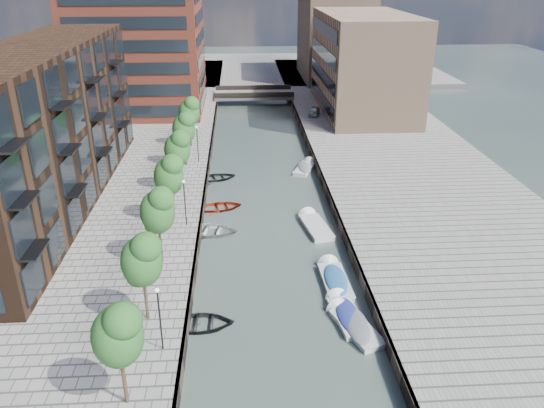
{
  "coord_description": "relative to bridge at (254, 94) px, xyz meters",
  "views": [
    {
      "loc": [
        -2.43,
        -16.78,
        21.21
      ],
      "look_at": [
        0.0,
        22.37,
        3.5
      ],
      "focal_mm": 35.0,
      "sensor_mm": 36.0,
      "label": 1
    }
  ],
  "objects": [
    {
      "name": "lamp_0",
      "position": [
        -7.2,
        -64.0,
        2.12
      ],
      "size": [
        0.24,
        0.24,
        4.12
      ],
      "color": "black",
      "rests_on": "quay_left"
    },
    {
      "name": "tan_block_near",
      "position": [
        16.0,
        -10.0,
        6.61
      ],
      "size": [
        12.0,
        25.0,
        14.0
      ],
      "primitive_type": "cube",
      "color": "#A07E62",
      "rests_on": "quay_right"
    },
    {
      "name": "tree_1",
      "position": [
        -8.5,
        -61.0,
        3.92
      ],
      "size": [
        2.5,
        2.5,
        5.95
      ],
      "color": "#382619",
      "rests_on": "quay_left"
    },
    {
      "name": "sloop_2",
      "position": [
        -4.48,
        -42.7,
        -1.39
      ],
      "size": [
        4.66,
        3.75,
        0.86
      ],
      "primitive_type": "imported",
      "rotation": [
        0.0,
        0.0,
        1.78
      ],
      "color": "#9E2611",
      "rests_on": "ground"
    },
    {
      "name": "tree_5",
      "position": [
        -8.5,
        -33.0,
        3.92
      ],
      "size": [
        2.5,
        2.5,
        5.95
      ],
      "color": "#382619",
      "rests_on": "quay_left"
    },
    {
      "name": "lamp_1",
      "position": [
        -7.2,
        -48.0,
        2.12
      ],
      "size": [
        0.24,
        0.24,
        4.12
      ],
      "color": "black",
      "rests_on": "quay_left"
    },
    {
      "name": "tree_3",
      "position": [
        -8.5,
        -47.0,
        3.92
      ],
      "size": [
        2.5,
        2.5,
        5.95
      ],
      "color": "#382619",
      "rests_on": "quay_left"
    },
    {
      "name": "water",
      "position": [
        0.0,
        -32.0,
        -1.39
      ],
      "size": [
        300.0,
        300.0,
        0.0
      ],
      "primitive_type": "plane",
      "color": "#38473F",
      "rests_on": "ground"
    },
    {
      "name": "motorboat_1",
      "position": [
        4.48,
        -61.41,
        -1.2
      ],
      "size": [
        3.19,
        5.04,
        1.59
      ],
      "color": "silver",
      "rests_on": "ground"
    },
    {
      "name": "quay_wall_right",
      "position": [
        6.1,
        -32.0,
        -0.89
      ],
      "size": [
        0.25,
        140.0,
        1.0
      ],
      "primitive_type": "cube",
      "color": "#332823",
      "rests_on": "ground"
    },
    {
      "name": "tree_4",
      "position": [
        -8.5,
        -40.0,
        3.92
      ],
      "size": [
        2.5,
        2.5,
        5.95
      ],
      "color": "#382619",
      "rests_on": "quay_left"
    },
    {
      "name": "far_closure",
      "position": [
        0.0,
        28.0,
        -0.89
      ],
      "size": [
        80.0,
        40.0,
        1.0
      ],
      "primitive_type": "cube",
      "color": "gray",
      "rests_on": "ground"
    },
    {
      "name": "motorboat_0",
      "position": [
        4.17,
        -55.96,
        -1.18
      ],
      "size": [
        2.0,
        5.23,
        1.72
      ],
      "color": "silver",
      "rests_on": "ground"
    },
    {
      "name": "tree_2",
      "position": [
        -8.5,
        -54.0,
        3.92
      ],
      "size": [
        2.5,
        2.5,
        5.95
      ],
      "color": "#382619",
      "rests_on": "quay_left"
    },
    {
      "name": "sloop_4",
      "position": [
        -5.05,
        -35.0,
        -1.39
      ],
      "size": [
        4.81,
        3.97,
        0.86
      ],
      "primitive_type": "imported",
      "rotation": [
        0.0,
        0.0,
        1.84
      ],
      "color": "black",
      "rests_on": "ground"
    },
    {
      "name": "tower",
      "position": [
        -17.0,
        -7.0,
        14.61
      ],
      "size": [
        18.0,
        18.0,
        30.0
      ],
      "primitive_type": "cube",
      "color": "brown",
      "rests_on": "quay_left"
    },
    {
      "name": "lamp_2",
      "position": [
        -7.2,
        -32.0,
        2.12
      ],
      "size": [
        0.24,
        0.24,
        4.12
      ],
      "color": "black",
      "rests_on": "quay_left"
    },
    {
      "name": "bridge",
      "position": [
        0.0,
        0.0,
        0.0
      ],
      "size": [
        13.0,
        6.0,
        1.3
      ],
      "color": "gray",
      "rests_on": "ground"
    },
    {
      "name": "quay_right",
      "position": [
        16.0,
        -32.0,
        -0.89
      ],
      "size": [
        20.0,
        140.0,
        1.0
      ],
      "primitive_type": "cube",
      "color": "gray",
      "rests_on": "ground"
    },
    {
      "name": "sloop_0",
      "position": [
        -5.31,
        -60.73,
        -1.39
      ],
      "size": [
        4.51,
        3.25,
        0.93
      ],
      "primitive_type": "imported",
      "rotation": [
        0.0,
        0.0,
        1.56
      ],
      "color": "black",
      "rests_on": "ground"
    },
    {
      "name": "tree_6",
      "position": [
        -8.5,
        -26.0,
        3.92
      ],
      "size": [
        2.5,
        2.5,
        5.95
      ],
      "color": "#382619",
      "rests_on": "quay_left"
    },
    {
      "name": "sloop_3",
      "position": [
        -5.35,
        -47.85,
        -1.39
      ],
      "size": [
        5.34,
        4.08,
        1.03
      ],
      "primitive_type": "imported",
      "rotation": [
        0.0,
        0.0,
        1.46
      ],
      "color": "silver",
      "rests_on": "ground"
    },
    {
      "name": "motorboat_3",
      "position": [
        4.22,
        -60.22,
        -1.2
      ],
      "size": [
        2.22,
        4.86,
        1.56
      ],
      "color": "silver",
      "rests_on": "ground"
    },
    {
      "name": "apartment_block",
      "position": [
        -20.0,
        -42.0,
        6.61
      ],
      "size": [
        8.0,
        38.0,
        14.0
      ],
      "primitive_type": "cube",
      "color": "black",
      "rests_on": "quay_left"
    },
    {
      "name": "tan_block_far",
      "position": [
        16.0,
        16.0,
        7.61
      ],
      "size": [
        12.0,
        20.0,
        16.0
      ],
      "primitive_type": "cube",
      "color": "#A07E62",
      "rests_on": "quay_right"
    },
    {
      "name": "tree_0",
      "position": [
        -8.5,
        -68.0,
        3.92
      ],
      "size": [
        2.5,
        2.5,
        5.95
      ],
      "color": "#382619",
      "rests_on": "quay_left"
    },
    {
      "name": "motorboat_4",
      "position": [
        4.86,
        -32.53,
        -1.2
      ],
      "size": [
        3.15,
        4.83,
        1.53
      ],
      "color": "silver",
      "rests_on": "ground"
    },
    {
      "name": "quay_wall_left",
      "position": [
        -6.1,
        -32.0,
        -0.89
      ],
      "size": [
        0.25,
        140.0,
        1.0
      ],
      "primitive_type": "cube",
      "color": "#332823",
      "rests_on": "ground"
    },
    {
      "name": "car",
      "position": [
        8.54,
        -12.5,
        0.21
      ],
      "size": [
        2.32,
        3.78,
        1.2
      ],
      "primitive_type": "imported",
      "rotation": [
        0.0,
        0.0,
        -0.27
      ],
      "color": "#AFB3B4",
      "rests_on": "quay_right"
    },
    {
      "name": "motorboat_2",
      "position": [
        3.89,
        -46.96,
        -1.29
      ],
      "size": [
        2.66,
        5.48,
        1.75
      ],
      "color": "silver",
      "rests_on": "ground"
    }
  ]
}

